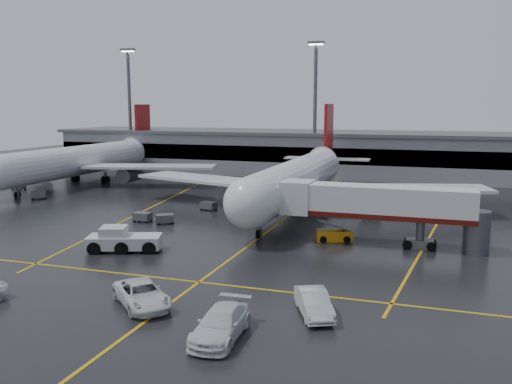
% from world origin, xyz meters
% --- Properties ---
extents(ground, '(220.00, 220.00, 0.00)m').
position_xyz_m(ground, '(0.00, 0.00, 0.00)').
color(ground, black).
rests_on(ground, ground).
extents(apron_line_centre, '(0.25, 90.00, 0.02)m').
position_xyz_m(apron_line_centre, '(0.00, 0.00, 0.01)').
color(apron_line_centre, gold).
rests_on(apron_line_centre, ground).
extents(apron_line_stop, '(60.00, 0.25, 0.02)m').
position_xyz_m(apron_line_stop, '(0.00, -22.00, 0.01)').
color(apron_line_stop, gold).
rests_on(apron_line_stop, ground).
extents(apron_line_left, '(9.99, 69.35, 0.02)m').
position_xyz_m(apron_line_left, '(-20.00, 10.00, 0.01)').
color(apron_line_left, gold).
rests_on(apron_line_left, ground).
extents(apron_line_right, '(7.57, 69.64, 0.02)m').
position_xyz_m(apron_line_right, '(18.00, 10.00, 0.01)').
color(apron_line_right, gold).
rests_on(apron_line_right, ground).
extents(terminal, '(122.00, 19.00, 8.60)m').
position_xyz_m(terminal, '(0.00, 47.93, 4.32)').
color(terminal, gray).
rests_on(terminal, ground).
extents(light_mast_left, '(3.00, 1.20, 25.45)m').
position_xyz_m(light_mast_left, '(-45.00, 42.00, 14.47)').
color(light_mast_left, '#595B60').
rests_on(light_mast_left, ground).
extents(light_mast_mid, '(3.00, 1.20, 25.45)m').
position_xyz_m(light_mast_mid, '(-5.00, 42.00, 14.47)').
color(light_mast_mid, '#595B60').
rests_on(light_mast_mid, ground).
extents(main_airliner, '(48.80, 45.60, 14.10)m').
position_xyz_m(main_airliner, '(0.00, 9.70, 4.21)').
color(main_airliner, silver).
rests_on(main_airliner, ground).
extents(second_airliner, '(48.80, 45.60, 14.10)m').
position_xyz_m(second_airliner, '(-42.00, 21.70, 4.21)').
color(second_airliner, silver).
rests_on(second_airliner, ground).
extents(jet_bridge, '(19.90, 3.40, 6.05)m').
position_xyz_m(jet_bridge, '(11.87, -6.00, 3.93)').
color(jet_bridge, silver).
rests_on(jet_bridge, ground).
extents(pushback_tractor, '(7.35, 4.90, 2.44)m').
position_xyz_m(pushback_tractor, '(-10.74, -15.83, 0.97)').
color(pushback_tractor, silver).
rests_on(pushback_tractor, ground).
extents(belt_loader, '(3.89, 2.64, 2.27)m').
position_xyz_m(belt_loader, '(7.60, -5.60, 0.56)').
color(belt_loader, orange).
rests_on(belt_loader, ground).
extents(service_van_a, '(6.28, 6.08, 1.66)m').
position_xyz_m(service_van_a, '(-1.58, -27.86, 0.83)').
color(service_van_a, white).
rests_on(service_van_a, ground).
extents(service_van_b, '(2.76, 6.16, 1.75)m').
position_xyz_m(service_van_b, '(5.49, -30.87, 0.88)').
color(service_van_b, white).
rests_on(service_van_b, ground).
extents(service_van_c, '(3.74, 5.34, 1.67)m').
position_xyz_m(service_van_c, '(9.93, -25.67, 0.83)').
color(service_van_c, silver).
rests_on(service_van_c, ground).
extents(baggage_cart_a, '(2.39, 2.19, 1.12)m').
position_xyz_m(baggage_cart_a, '(-12.60, -3.91, 0.63)').
color(baggage_cart_a, '#595B60').
rests_on(baggage_cart_a, ground).
extents(baggage_cart_b, '(2.05, 1.38, 1.12)m').
position_xyz_m(baggage_cart_b, '(-15.64, -3.76, 0.63)').
color(baggage_cart_b, '#595B60').
rests_on(baggage_cart_b, ground).
extents(baggage_cart_c, '(2.23, 1.70, 1.12)m').
position_xyz_m(baggage_cart_c, '(-11.05, 5.33, 0.63)').
color(baggage_cart_c, '#595B60').
rests_on(baggage_cart_c, ground).
extents(baggage_cart_d, '(2.16, 1.56, 1.12)m').
position_xyz_m(baggage_cart_d, '(-47.52, 11.46, 0.63)').
color(baggage_cart_d, '#595B60').
rests_on(baggage_cart_d, ground).
extents(baggage_cart_e, '(2.37, 2.27, 1.12)m').
position_xyz_m(baggage_cart_e, '(-38.47, 5.39, 0.63)').
color(baggage_cart_e, '#595B60').
rests_on(baggage_cart_e, ground).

